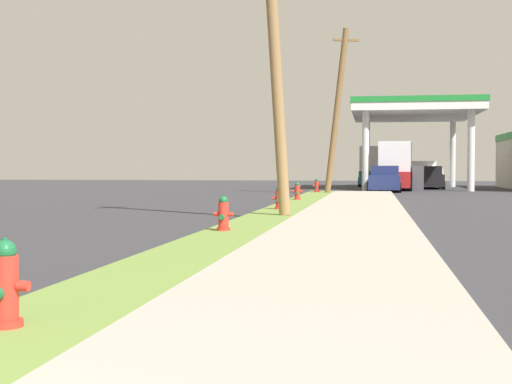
% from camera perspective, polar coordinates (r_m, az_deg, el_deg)
% --- Properties ---
extents(fire_hydrant_nearest, '(0.42, 0.38, 0.74)m').
position_cam_1_polar(fire_hydrant_nearest, '(6.38, -19.35, -7.24)').
color(fire_hydrant_nearest, red).
rests_on(fire_hydrant_nearest, grass_verge).
extents(fire_hydrant_second, '(0.42, 0.38, 0.74)m').
position_cam_1_polar(fire_hydrant_second, '(15.21, -2.61, -1.86)').
color(fire_hydrant_second, red).
rests_on(fire_hydrant_second, grass_verge).
extents(fire_hydrant_third, '(0.42, 0.37, 0.74)m').
position_cam_1_polar(fire_hydrant_third, '(23.14, 1.84, -0.56)').
color(fire_hydrant_third, red).
rests_on(fire_hydrant_third, grass_verge).
extents(fire_hydrant_fourth, '(0.42, 0.37, 0.74)m').
position_cam_1_polar(fire_hydrant_fourth, '(29.99, 3.31, 0.01)').
color(fire_hydrant_fourth, red).
rests_on(fire_hydrant_fourth, grass_verge).
extents(fire_hydrant_fifth, '(0.42, 0.38, 0.74)m').
position_cam_1_polar(fire_hydrant_fifth, '(39.43, 4.86, 0.47)').
color(fire_hydrant_fifth, red).
rests_on(fire_hydrant_fifth, grass_verge).
extents(utility_pole_midground, '(1.14, 1.57, 9.20)m').
position_cam_1_polar(utility_pole_midground, '(20.11, 1.48, 11.53)').
color(utility_pole_midground, '#937047').
rests_on(utility_pole_midground, grass_verge).
extents(utility_pole_background, '(1.85, 0.72, 8.87)m').
position_cam_1_polar(utility_pole_background, '(39.21, 6.46, 6.58)').
color(utility_pole_background, brown).
rests_on(utility_pole_background, grass_verge).
extents(car_black_by_near_pump, '(2.03, 4.54, 1.57)m').
position_cam_1_polar(car_black_by_near_pump, '(51.20, 13.60, 1.06)').
color(car_black_by_near_pump, black).
rests_on(car_black_by_near_pump, ground).
extents(car_navy_by_far_pump, '(2.12, 4.58, 1.57)m').
position_cam_1_polar(car_navy_by_far_pump, '(44.06, 10.25, 0.95)').
color(car_navy_by_far_pump, navy).
rests_on(car_navy_by_far_pump, ground).
extents(truck_red_at_forecourt, '(2.54, 6.53, 3.11)m').
position_cam_1_polar(truck_red_at_forecourt, '(47.77, 11.06, 1.94)').
color(truck_red_at_forecourt, red).
rests_on(truck_red_at_forecourt, ground).
extents(truck_teal_on_apron, '(2.44, 6.50, 3.11)m').
position_cam_1_polar(truck_teal_on_apron, '(57.62, 9.38, 1.94)').
color(truck_teal_on_apron, '#197075').
rests_on(truck_teal_on_apron, ground).
extents(truck_white_at_far_bay, '(2.54, 5.55, 1.97)m').
position_cam_1_polar(truck_white_at_far_bay, '(55.04, 13.20, 1.32)').
color(truck_white_at_far_bay, white).
rests_on(truck_white_at_far_bay, ground).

